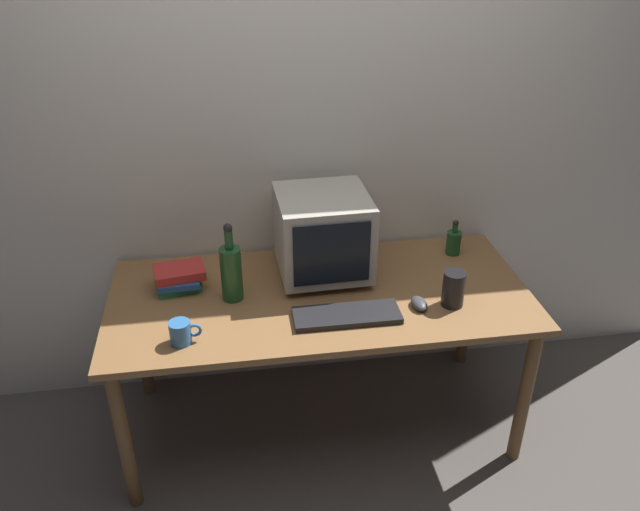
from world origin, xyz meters
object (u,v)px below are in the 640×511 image
at_px(computer_mouse, 419,303).
at_px(bottle_tall, 231,271).
at_px(bottle_short, 454,241).
at_px(book_stack, 179,278).
at_px(metal_canister, 453,289).
at_px(crt_monitor, 323,234).
at_px(keyboard, 347,315).
at_px(mug, 181,332).

distance_m(computer_mouse, bottle_tall, 0.77).
distance_m(bottle_short, book_stack, 1.24).
bearing_deg(metal_canister, crt_monitor, 146.04).
bearing_deg(book_stack, computer_mouse, -16.92).
distance_m(computer_mouse, metal_canister, 0.15).
bearing_deg(bottle_short, metal_canister, -109.34).
xyz_separation_m(crt_monitor, book_stack, (-0.62, -0.03, -0.14)).
relative_size(keyboard, bottle_tall, 1.23).
bearing_deg(computer_mouse, crt_monitor, 133.08).
xyz_separation_m(bottle_short, book_stack, (-1.24, -0.11, -0.01)).
height_order(bottle_tall, bottle_short, bottle_tall).
bearing_deg(bottle_short, keyboard, -143.16).
relative_size(bottle_tall, book_stack, 1.52).
xyz_separation_m(computer_mouse, book_stack, (-0.96, 0.29, 0.03)).
relative_size(crt_monitor, computer_mouse, 3.99).
relative_size(crt_monitor, mug, 3.32).
xyz_separation_m(keyboard, bottle_tall, (-0.44, 0.21, 0.12)).
distance_m(bottle_tall, bottle_short, 1.04).
distance_m(crt_monitor, bottle_short, 0.64).
bearing_deg(mug, crt_monitor, 34.81).
height_order(bottle_tall, book_stack, bottle_tall).
height_order(bottle_short, book_stack, bottle_short).
distance_m(computer_mouse, mug, 0.94).
bearing_deg(keyboard, book_stack, 154.23).
bearing_deg(crt_monitor, mug, -145.19).
bearing_deg(crt_monitor, keyboard, -83.50).
distance_m(computer_mouse, book_stack, 1.00).
height_order(crt_monitor, bottle_short, crt_monitor).
bearing_deg(keyboard, crt_monitor, 96.82).
bearing_deg(bottle_short, crt_monitor, -172.25).
distance_m(bottle_tall, book_stack, 0.26).
xyz_separation_m(crt_monitor, computer_mouse, (0.34, -0.32, -0.17)).
relative_size(book_stack, metal_canister, 1.50).
xyz_separation_m(computer_mouse, bottle_short, (0.28, 0.41, 0.04)).
distance_m(keyboard, mug, 0.64).
distance_m(crt_monitor, mug, 0.74).
bearing_deg(bottle_short, mug, -157.75).
xyz_separation_m(keyboard, mug, (-0.63, -0.06, 0.03)).
distance_m(bottle_tall, metal_canister, 0.89).
xyz_separation_m(bottle_short, mug, (-1.21, -0.50, -0.02)).
distance_m(bottle_tall, mug, 0.35).
xyz_separation_m(book_stack, mug, (0.02, -0.38, -0.01)).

